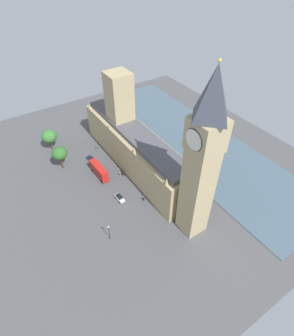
# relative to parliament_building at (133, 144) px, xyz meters

# --- Properties ---
(ground_plane) EXTENTS (130.32, 130.32, 0.00)m
(ground_plane) POSITION_rel_parliament_building_xyz_m (1.99, 1.78, -9.37)
(ground_plane) COLOR #4C4C4F
(river_thames) EXTENTS (34.66, 117.29, 0.25)m
(river_thames) POSITION_rel_parliament_building_xyz_m (-29.73, 1.78, -9.25)
(river_thames) COLOR #475B6B
(river_thames) RESTS_ON ground
(parliament_building) EXTENTS (12.87, 60.32, 34.04)m
(parliament_building) POSITION_rel_parliament_building_xyz_m (0.00, 0.00, 0.00)
(parliament_building) COLOR tan
(parliament_building) RESTS_ON ground
(clock_tower) EXTENTS (7.90, 7.90, 52.50)m
(clock_tower) POSITION_rel_parliament_building_xyz_m (1.45, 36.82, 17.77)
(clock_tower) COLOR tan
(clock_tower) RESTS_ON ground
(car_blue_near_tower) EXTENTS (2.33, 4.89, 1.74)m
(car_blue_near_tower) POSITION_rel_parliament_building_xyz_m (14.11, -10.70, -8.49)
(car_blue_near_tower) COLOR navy
(car_blue_near_tower) RESTS_ON ground
(double_decker_bus_far_end) EXTENTS (2.96, 10.58, 4.75)m
(double_decker_bus_far_end) POSITION_rel_parliament_building_xyz_m (15.16, -0.56, -6.74)
(double_decker_bus_far_end) COLOR red
(double_decker_bus_far_end) RESTS_ON ground
(car_white_trailing) EXTENTS (2.14, 4.52, 1.74)m
(car_white_trailing) POSITION_rel_parliament_building_xyz_m (14.73, 14.49, -8.49)
(car_white_trailing) COLOR silver
(car_white_trailing) RESTS_ON ground
(pedestrian_under_trees) EXTENTS (0.64, 0.54, 1.67)m
(pedestrian_under_trees) POSITION_rel_parliament_building_xyz_m (8.47, 3.62, -8.62)
(pedestrian_under_trees) COLOR gray
(pedestrian_under_trees) RESTS_ON ground
(pedestrian_corner) EXTENTS (0.62, 0.54, 1.50)m
(pedestrian_corner) POSITION_rel_parliament_building_xyz_m (8.79, -16.58, -8.70)
(pedestrian_corner) COLOR #336B60
(pedestrian_corner) RESTS_ON ground
(pedestrian_kerbside) EXTENTS (0.71, 0.66, 1.69)m
(pedestrian_kerbside) POSITION_rel_parliament_building_xyz_m (7.91, 19.35, -8.61)
(pedestrian_kerbside) COLOR black
(pedestrian_kerbside) RESTS_ON ground
(plane_tree_opposite_hall) EXTENTS (6.26, 6.26, 9.30)m
(plane_tree_opposite_hall) POSITION_rel_parliament_building_xyz_m (24.71, -26.85, -2.76)
(plane_tree_opposite_hall) COLOR brown
(plane_tree_opposite_hall) RESTS_ON ground
(plane_tree_leading) EXTENTS (5.80, 5.80, 9.91)m
(plane_tree_leading) POSITION_rel_parliament_building_xyz_m (25.22, -12.40, -1.97)
(plane_tree_leading) COLOR brown
(plane_tree_leading) RESTS_ON ground
(street_lamp_midblock) EXTENTS (0.56, 0.56, 6.24)m
(street_lamp_midblock) POSITION_rel_parliament_building_xyz_m (24.90, 26.88, -5.01)
(street_lamp_midblock) COLOR black
(street_lamp_midblock) RESTS_ON ground
(street_lamp_by_river_gate) EXTENTS (0.56, 0.56, 5.88)m
(street_lamp_by_river_gate) POSITION_rel_parliament_building_xyz_m (24.91, -18.41, -5.23)
(street_lamp_by_river_gate) COLOR black
(street_lamp_by_river_gate) RESTS_ON ground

